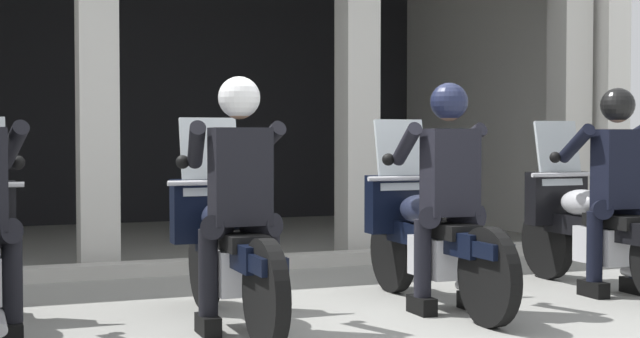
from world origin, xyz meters
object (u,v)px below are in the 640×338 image
at_px(motorcycle_center_left, 227,247).
at_px(motorcycle_center_right, 428,236).
at_px(motorcycle_far_right, 591,227).
at_px(police_officer_far_right, 616,173).
at_px(police_officer_center_left, 239,181).
at_px(police_officer_center_right, 448,177).

relative_size(motorcycle_center_left, motorcycle_center_right, 1.00).
relative_size(motorcycle_center_left, motorcycle_far_right, 1.00).
bearing_deg(motorcycle_center_right, police_officer_far_right, -10.68).
bearing_deg(motorcycle_center_right, police_officer_center_left, -170.47).
relative_size(police_officer_center_left, motorcycle_far_right, 0.78).
distance_m(motorcycle_center_right, motorcycle_far_right, 1.53).
height_order(police_officer_center_left, police_officer_far_right, same).
xyz_separation_m(motorcycle_center_right, motorcycle_far_right, (1.53, 0.12, 0.00)).
xyz_separation_m(motorcycle_center_left, police_officer_center_left, (-0.00, -0.28, 0.44)).
distance_m(police_officer_center_right, police_officer_far_right, 1.53).
distance_m(motorcycle_center_left, police_officer_center_left, 0.52).
bearing_deg(police_officer_center_right, motorcycle_center_left, 168.57).
distance_m(motorcycle_center_left, motorcycle_center_right, 1.53).
bearing_deg(police_officer_center_right, motorcycle_center_right, 85.04).
xyz_separation_m(motorcycle_far_right, police_officer_far_right, (-0.00, -0.28, 0.44)).
distance_m(motorcycle_far_right, police_officer_far_right, 0.52).
distance_m(motorcycle_center_right, police_officer_far_right, 1.59).
bearing_deg(motorcycle_center_right, police_officer_center_right, -94.96).
distance_m(police_officer_center_right, motorcycle_far_right, 1.64).
bearing_deg(police_officer_center_right, police_officer_center_left, 179.19).
relative_size(police_officer_center_left, motorcycle_center_right, 0.78).
xyz_separation_m(police_officer_center_left, motorcycle_far_right, (3.05, 0.51, -0.44)).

